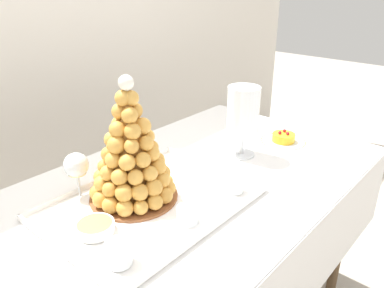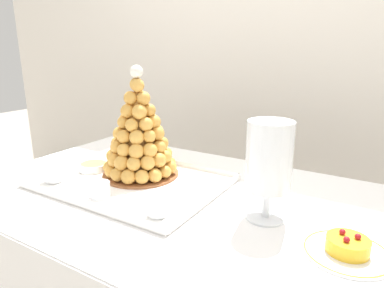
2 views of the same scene
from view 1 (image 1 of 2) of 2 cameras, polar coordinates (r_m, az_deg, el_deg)
name	(u,v)px [view 1 (image 1 of 2)]	position (r m, az deg, el deg)	size (l,w,h in m)	color
backdrop_wall	(10,8)	(2.03, -25.42, 17.77)	(4.80, 0.10, 2.50)	silver
buffet_table	(191,207)	(1.35, -0.15, -9.30)	(1.44, 0.85, 0.76)	brown
serving_tray	(151,204)	(1.17, -6.16, -8.84)	(0.61, 0.45, 0.02)	white
croquembouche	(131,154)	(1.13, -9.06, -1.53)	(0.27, 0.27, 0.38)	brown
dessert_cup_left	(119,254)	(0.95, -10.83, -15.75)	(0.06, 0.06, 0.06)	silver
dessert_cup_mid_left	(188,215)	(1.07, -0.65, -10.56)	(0.06, 0.06, 0.05)	silver
dessert_cup_centre	(235,185)	(1.22, 6.46, -6.02)	(0.05, 0.05, 0.05)	silver
creme_brulee_ramekin	(95,227)	(1.07, -14.18, -11.92)	(0.10, 0.10, 0.03)	white
macaron_goblet	(243,113)	(1.42, 7.59, 4.63)	(0.12, 0.12, 0.27)	white
fruit_tart_plate	(283,140)	(1.62, 13.42, 0.65)	(0.19, 0.19, 0.05)	white
wine_glass	(76,167)	(1.21, -16.83, -3.25)	(0.08, 0.08, 0.15)	silver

